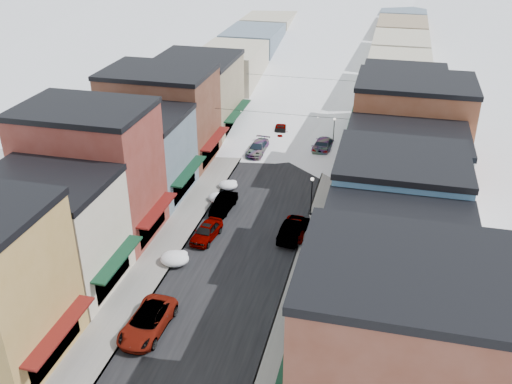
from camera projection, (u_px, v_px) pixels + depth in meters
The scene contains 33 objects.
road at pixel (308, 109), 85.25m from camera, with size 10.00×160.00×0.01m, color black.
sidewalk_left at pixel (265, 105), 86.60m from camera, with size 3.20×160.00×0.15m, color gray.
sidewalk_right at pixel (353, 112), 83.83m from camera, with size 3.20×160.00×0.15m, color gray.
curb_left at pixel (275, 106), 86.28m from camera, with size 0.10×160.00×0.15m, color slate.
curb_right at pixel (342, 111), 84.16m from camera, with size 0.10×160.00×0.15m, color slate.
bldg_l_cream at pixel (51, 233), 44.88m from camera, with size 11.30×8.20×9.50m.
bldg_l_brick_near at pixel (91, 173), 51.19m from camera, with size 12.30×8.20×12.50m.
bldg_l_grayblue at pixel (138, 154), 59.22m from camera, with size 11.30×9.20×9.00m.
bldg_l_brick_far at pixel (161, 115), 66.73m from camera, with size 13.30×9.20×11.00m.
bldg_l_tan at pixel (197, 95), 75.37m from camera, with size 11.30×11.20×10.00m.
bldg_r_brick_near at pixel (400, 362), 30.36m from camera, with size 12.30×9.20×12.50m.
bldg_r_green at pixel (392, 284), 38.91m from camera, with size 11.30×9.20×9.50m.
bldg_r_blue at pixel (396, 215), 46.44m from camera, with size 11.30×9.20×10.50m.
bldg_r_cream at pixel (403, 177), 54.44m from camera, with size 12.30×9.20×9.00m.
bldg_r_brick_far at pixel (410, 131), 61.52m from camera, with size 13.30×9.20×11.50m.
bldg_r_tan at pixel (401, 110), 70.81m from camera, with size 11.30×11.20×9.50m.
distant_blocks at pixel (329, 47), 103.23m from camera, with size 34.00×55.00×8.00m.
overhead_cables at pixel (295, 94), 71.62m from camera, with size 16.40×15.04×0.04m.
car_white_suv at pixel (147, 322), 41.45m from camera, with size 2.69×5.84×1.62m, color white.
car_silver_sedan at pixel (206, 231), 52.72m from camera, with size 1.79×4.45×1.52m, color #ACAEB5.
car_dark_hatch at pixel (224, 204), 57.52m from camera, with size 1.57×4.51×1.49m, color black.
car_silver_wagon at pixel (258, 148), 70.26m from camera, with size 2.05×5.04×1.46m, color #92949A.
car_green_sedan at pixel (294, 229), 52.91m from camera, with size 1.79×5.13×1.69m, color black.
car_gray_suv at pixel (295, 227), 53.41m from camera, with size 1.87×4.65×1.58m, color gray.
car_black_sedan at pixel (324, 144), 71.15m from camera, with size 2.34×5.75×1.67m, color black.
car_lane_silver at pixel (280, 132), 74.85m from camera, with size 1.96×4.87×1.66m, color #929499.
car_lane_white at pixel (314, 102), 85.45m from camera, with size 2.77×6.01×1.67m, color silver.
trash_can at pixel (307, 221), 54.76m from camera, with size 0.53×0.53×0.90m.
streetlamp_near at pixel (312, 191), 55.63m from camera, with size 0.34×0.34×4.06m.
streetlamp_far at pixel (334, 129), 70.86m from camera, with size 0.33×0.33×3.93m.
snow_pile_near at pixel (175, 258), 49.26m from camera, with size 2.53×2.76×1.07m.
snow_pile_mid at pixel (219, 197), 59.39m from camera, with size 2.10×2.49×0.89m.
snow_pile_far at pixel (229, 185), 62.01m from camera, with size 2.07×2.47×0.88m.
Camera 1 is at (11.63, -20.91, 28.32)m, focal length 40.00 mm.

